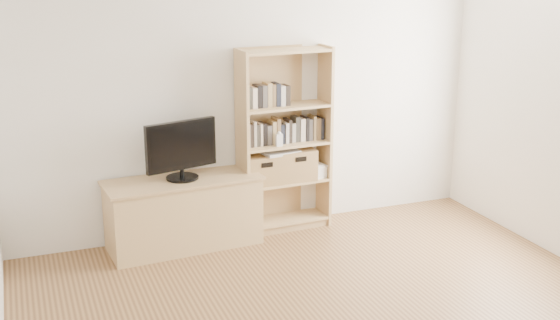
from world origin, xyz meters
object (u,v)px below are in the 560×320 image
baby_monitor (279,140)px  basket_left (262,169)px  tv_stand (184,214)px  bookshelf (284,141)px  television (181,150)px  laptop (280,152)px  basket_right (295,164)px

baby_monitor → basket_left: (-0.14, 0.08, -0.28)m
tv_stand → basket_left: (0.77, 0.08, 0.31)m
bookshelf → television: (-1.00, -0.10, 0.03)m
television → bookshelf: bearing=-9.3°
television → laptop: bearing=-10.4°
bookshelf → basket_left: 0.34m
basket_left → baby_monitor: bearing=-31.9°
tv_stand → basket_left: size_ratio=3.99×
bookshelf → basket_right: size_ratio=4.89×
bookshelf → basket_left: (-0.23, -0.02, -0.25)m
baby_monitor → basket_left: size_ratio=0.34×
tv_stand → baby_monitor: size_ratio=11.73×
television → laptop: television is taller
baby_monitor → basket_left: bearing=148.8°
basket_right → laptop: bearing=-172.1°
baby_monitor → basket_right: (0.20, 0.10, -0.27)m
television → baby_monitor: television is taller
basket_left → basket_right: size_ratio=0.94×
tv_stand → laptop: size_ratio=3.97×
laptop → television: bearing=175.3°
tv_stand → television: (0.00, 0.00, 0.59)m
basket_left → laptop: (0.17, -0.01, 0.15)m
tv_stand → bookshelf: 1.14m
bookshelf → basket_right: bookshelf is taller
television → baby_monitor: 0.90m
baby_monitor → laptop: bearing=66.6°
tv_stand → baby_monitor: baby_monitor is taller
basket_left → tv_stand: bearing=-174.7°
bookshelf → baby_monitor: size_ratio=15.22×
tv_stand → laptop: bearing=0.1°
television → laptop: size_ratio=1.98×
television → basket_left: 0.82m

